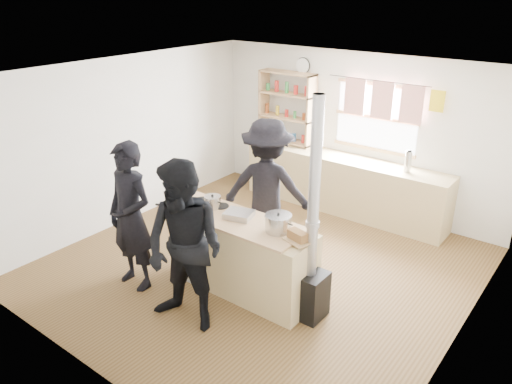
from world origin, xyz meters
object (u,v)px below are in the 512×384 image
at_px(bread_board, 298,237).
at_px(skillet_greens, 180,207).
at_px(thermos, 408,162).
at_px(person_near_left, 131,217).
at_px(flue_heater, 311,265).
at_px(roast_tray, 239,214).
at_px(stockpot_stove, 213,202).
at_px(person_near_right, 185,248).
at_px(cooking_island, 242,256).
at_px(stockpot_counter, 278,223).
at_px(person_far, 267,189).

bearing_deg(bread_board, skillet_greens, -173.17).
distance_m(thermos, person_near_left, 3.99).
bearing_deg(flue_heater, roast_tray, -179.86).
distance_m(stockpot_stove, person_near_right, 1.04).
bearing_deg(bread_board, cooking_island, 178.04).
bearing_deg(cooking_island, person_near_left, -148.32).
distance_m(roast_tray, flue_heater, 1.04).
bearing_deg(person_near_right, stockpot_counter, 52.68).
distance_m(skillet_greens, person_far, 1.23).
xyz_separation_m(cooking_island, flue_heater, (0.91, 0.05, 0.18)).
xyz_separation_m(person_near_right, person_far, (-0.25, 1.79, 0.00)).
relative_size(cooking_island, roast_tray, 5.25).
relative_size(roast_tray, person_far, 0.20).
bearing_deg(flue_heater, stockpot_counter, -178.54).
bearing_deg(skillet_greens, roast_tray, 20.58).
bearing_deg(stockpot_counter, bread_board, -12.76).
height_order(skillet_greens, person_far, person_far).
bearing_deg(cooking_island, stockpot_counter, 4.72).
distance_m(skillet_greens, flue_heater, 1.74).
xyz_separation_m(thermos, skillet_greens, (-1.64, -2.98, -0.10)).
height_order(bread_board, person_near_left, person_near_left).
relative_size(stockpot_counter, person_far, 0.16).
xyz_separation_m(cooking_island, person_near_left, (-1.12, -0.69, 0.45)).
height_order(flue_heater, person_near_left, flue_heater).
relative_size(roast_tray, flue_heater, 0.15).
xyz_separation_m(thermos, cooking_island, (-0.87, -2.77, -0.59)).
distance_m(person_near_right, person_far, 1.81).
xyz_separation_m(skillet_greens, stockpot_stove, (0.27, 0.28, 0.05)).
xyz_separation_m(stockpot_counter, flue_heater, (0.42, 0.01, -0.39)).
bearing_deg(bread_board, stockpot_stove, 175.70).
height_order(skillet_greens, stockpot_stove, stockpot_stove).
relative_size(skillet_greens, stockpot_counter, 1.26).
relative_size(skillet_greens, roast_tray, 1.00).
relative_size(thermos, person_near_right, 0.17).
relative_size(bread_board, person_far, 0.17).
distance_m(skillet_greens, stockpot_stove, 0.40).
height_order(bread_board, person_far, person_far).
bearing_deg(roast_tray, stockpot_stove, 177.13).
bearing_deg(roast_tray, cooking_island, -32.56).
height_order(cooking_island, flue_heater, flue_heater).
bearing_deg(person_near_left, person_near_right, -8.51).
height_order(thermos, person_near_left, person_near_left).
height_order(flue_heater, person_far, flue_heater).
distance_m(flue_heater, person_far, 1.53).
distance_m(stockpot_counter, person_near_right, 1.05).
bearing_deg(person_far, person_near_right, 75.23).
bearing_deg(roast_tray, bread_board, -5.01).
bearing_deg(person_near_right, flue_heater, 37.02).
xyz_separation_m(stockpot_counter, person_near_right, (-0.54, -0.90, -0.09)).
bearing_deg(stockpot_counter, thermos, 82.07).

